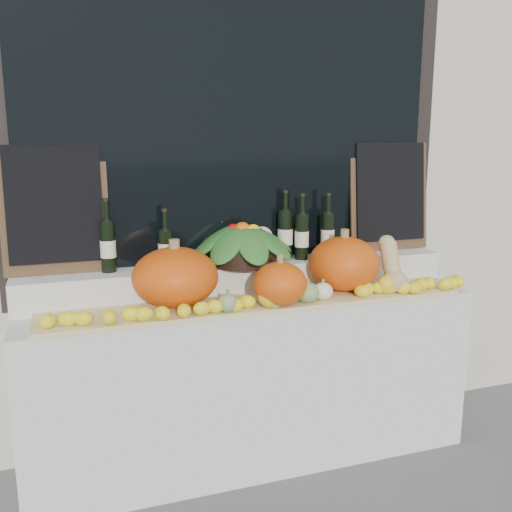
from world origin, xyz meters
The scene contains 18 objects.
storefront_facade centered at (0.00, 2.25, 2.25)m, with size 7.00×0.94×4.50m.
display_sill centered at (0.00, 1.52, 0.44)m, with size 2.30×0.55×0.88m, color silver.
rear_tier centered at (0.00, 1.68, 0.96)m, with size 2.30×0.25×0.16m, color silver.
straw_bedding centered at (0.00, 1.40, 0.89)m, with size 2.10×0.32×0.03m, color tan.
pumpkin_left centered at (-0.40, 1.46, 1.05)m, with size 0.41×0.41×0.28m, color #E0510B.
pumpkin_right centered at (0.48, 1.45, 1.05)m, with size 0.37×0.37×0.28m, color #E0510B.
pumpkin_center centered at (0.07, 1.30, 1.01)m, with size 0.26×0.26×0.21m, color #E0510B.
butternut_squash centered at (0.71, 1.36, 1.03)m, with size 0.13×0.20×0.29m.
decorative_gourds centered at (0.16, 1.30, 0.95)m, with size 0.95×0.15×0.15m.
lemon_heap centered at (0.00, 1.29, 0.94)m, with size 2.20×0.16×0.06m, color yellow, non-canonical shape.
produce_bowl centered at (0.00, 1.66, 1.15)m, with size 0.59×0.59×0.23m.
wine_bottle_far_left centered at (-0.69, 1.69, 1.17)m, with size 0.08×0.08×0.37m.
wine_bottle_near_left centered at (-0.40, 1.68, 1.14)m, with size 0.08×0.08×0.30m.
wine_bottle_tall centered at (0.26, 1.71, 1.17)m, with size 0.08×0.08×0.37m.
wine_bottle_near_right centered at (0.33, 1.65, 1.17)m, with size 0.08×0.08×0.36m.
wine_bottle_far_right centered at (0.49, 1.67, 1.17)m, with size 0.08×0.08×0.35m.
chalkboard_left centered at (-0.92, 1.74, 1.36)m, with size 0.50×0.09×0.62m.
chalkboard_right centered at (0.92, 1.74, 1.36)m, with size 0.50×0.09×0.62m.
Camera 1 is at (-0.89, -1.14, 1.70)m, focal length 40.00 mm.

